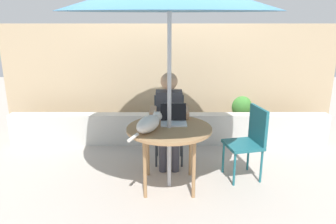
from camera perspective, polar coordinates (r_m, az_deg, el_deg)
name	(u,v)px	position (r m, az deg, el deg)	size (l,w,h in m)	color
ground_plane	(168,185)	(3.93, 0.01, -12.70)	(14.00, 14.00, 0.00)	#ADA399
fence_back	(168,80)	(5.41, -0.08, 5.66)	(5.42, 0.08, 1.80)	tan
planter_wall_low	(168,129)	(5.03, -0.06, -2.97)	(4.88, 0.20, 0.48)	beige
patio_table	(168,133)	(3.66, 0.01, -3.68)	(0.96, 0.96, 0.72)	#9E754C
chair_occupied	(168,123)	(4.41, -0.03, -1.97)	(0.40, 0.40, 0.89)	#33383F
chair_empty	(249,137)	(4.03, 13.94, -4.30)	(0.48, 0.48, 0.89)	#1E606B
person_seated	(168,115)	(4.21, -0.03, -0.45)	(0.48, 0.48, 1.23)	#3F3F47
laptop	(172,117)	(3.78, 0.74, -0.96)	(0.30, 0.26, 0.21)	silver
cat	(148,123)	(3.51, -3.52, -2.02)	(0.36, 0.60, 0.17)	silver
potted_plant_near_fence	(239,111)	(5.71, 12.34, 0.20)	(0.38, 0.38, 0.65)	#9E5138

